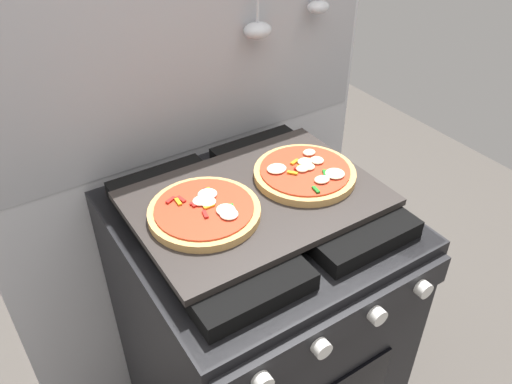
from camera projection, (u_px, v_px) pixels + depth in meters
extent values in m
cube|color=silver|center=(191.00, 176.00, 1.44)|extent=(1.10, 0.03, 1.55)
cube|color=#ADADB2|center=(183.00, 48.00, 1.21)|extent=(1.08, 0.00, 0.56)
ellipsoid|color=silver|center=(258.00, 30.00, 1.26)|extent=(0.07, 0.06, 0.04)
ellipsoid|color=silver|center=(318.00, 7.00, 1.33)|extent=(0.06, 0.05, 0.03)
cube|color=black|center=(256.00, 336.00, 1.42)|extent=(0.60, 0.60, 0.86)
cube|color=black|center=(256.00, 217.00, 1.16)|extent=(0.59, 0.59, 0.01)
cube|color=black|center=(201.00, 230.00, 1.09)|extent=(0.24, 0.51, 0.04)
cube|color=black|center=(306.00, 189.00, 1.21)|extent=(0.24, 0.51, 0.04)
cube|color=black|center=(343.00, 324.00, 0.99)|extent=(0.58, 0.02, 0.07)
cylinder|color=silver|center=(263.00, 382.00, 0.89)|extent=(0.04, 0.02, 0.04)
cylinder|color=silver|center=(322.00, 348.00, 0.94)|extent=(0.04, 0.02, 0.04)
cylinder|color=silver|center=(377.00, 316.00, 1.00)|extent=(0.04, 0.02, 0.04)
cylinder|color=silver|center=(423.00, 289.00, 1.06)|extent=(0.04, 0.02, 0.04)
cube|color=#2D2826|center=(256.00, 199.00, 1.13)|extent=(0.54, 0.38, 0.02)
cylinder|color=tan|center=(204.00, 212.00, 1.07)|extent=(0.24, 0.24, 0.02)
cylinder|color=red|center=(204.00, 207.00, 1.06)|extent=(0.21, 0.21, 0.00)
ellipsoid|color=#F4EACC|center=(229.00, 214.00, 1.03)|extent=(0.04, 0.04, 0.01)
ellipsoid|color=#F4EACC|center=(201.00, 201.00, 1.07)|extent=(0.04, 0.03, 0.01)
ellipsoid|color=#F4EACC|center=(226.00, 210.00, 1.05)|extent=(0.04, 0.04, 0.01)
ellipsoid|color=#F4EACC|center=(207.00, 194.00, 1.09)|extent=(0.04, 0.04, 0.01)
ellipsoid|color=#F4EACC|center=(208.00, 202.00, 1.07)|extent=(0.04, 0.03, 0.01)
cube|color=red|center=(199.00, 200.00, 1.07)|extent=(0.02, 0.02, 0.00)
cube|color=gold|center=(209.00, 206.00, 1.06)|extent=(0.02, 0.01, 0.00)
cube|color=red|center=(171.00, 200.00, 1.07)|extent=(0.03, 0.02, 0.00)
cube|color=gold|center=(209.00, 191.00, 1.10)|extent=(0.01, 0.03, 0.00)
cube|color=red|center=(196.00, 203.00, 1.07)|extent=(0.03, 0.02, 0.00)
cube|color=red|center=(198.00, 204.00, 1.06)|extent=(0.02, 0.01, 0.00)
cube|color=red|center=(205.00, 214.00, 1.04)|extent=(0.01, 0.03, 0.00)
cube|color=red|center=(181.00, 199.00, 1.08)|extent=(0.01, 0.03, 0.00)
cube|color=red|center=(203.00, 192.00, 1.10)|extent=(0.02, 0.02, 0.00)
cube|color=gold|center=(178.00, 202.00, 1.07)|extent=(0.01, 0.02, 0.00)
cube|color=#19721E|center=(232.00, 208.00, 1.05)|extent=(0.02, 0.03, 0.00)
cylinder|color=tan|center=(305.00, 174.00, 1.18)|extent=(0.24, 0.24, 0.02)
cylinder|color=red|center=(306.00, 170.00, 1.17)|extent=(0.21, 0.21, 0.00)
ellipsoid|color=beige|center=(301.00, 168.00, 1.17)|extent=(0.03, 0.03, 0.01)
ellipsoid|color=beige|center=(309.00, 152.00, 1.22)|extent=(0.03, 0.03, 0.01)
ellipsoid|color=beige|center=(322.00, 180.00, 1.13)|extent=(0.04, 0.03, 0.01)
ellipsoid|color=beige|center=(308.00, 166.00, 1.18)|extent=(0.03, 0.03, 0.01)
ellipsoid|color=beige|center=(317.00, 160.00, 1.20)|extent=(0.03, 0.03, 0.01)
ellipsoid|color=beige|center=(305.00, 162.00, 1.19)|extent=(0.04, 0.03, 0.01)
ellipsoid|color=beige|center=(277.00, 169.00, 1.17)|extent=(0.05, 0.04, 0.01)
ellipsoid|color=beige|center=(335.00, 174.00, 1.15)|extent=(0.05, 0.04, 0.01)
cube|color=gold|center=(302.00, 166.00, 1.18)|extent=(0.02, 0.02, 0.00)
cube|color=red|center=(276.00, 171.00, 1.16)|extent=(0.01, 0.02, 0.00)
cube|color=red|center=(299.00, 168.00, 1.17)|extent=(0.03, 0.01, 0.00)
cube|color=#19721E|center=(316.00, 190.00, 1.10)|extent=(0.01, 0.02, 0.00)
cube|color=#19721E|center=(325.00, 173.00, 1.16)|extent=(0.02, 0.02, 0.00)
cube|color=gold|center=(293.00, 173.00, 1.16)|extent=(0.02, 0.02, 0.00)
cube|color=gold|center=(307.00, 161.00, 1.20)|extent=(0.03, 0.02, 0.00)
cube|color=gold|center=(295.00, 162.00, 1.19)|extent=(0.03, 0.01, 0.00)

